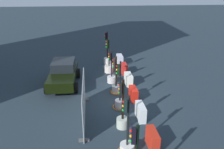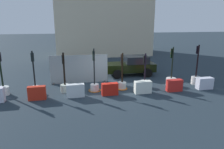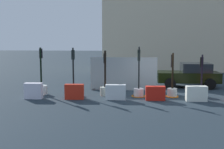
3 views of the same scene
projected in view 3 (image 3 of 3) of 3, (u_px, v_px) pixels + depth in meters
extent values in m
plane|color=#233039|center=(153.00, 96.00, 17.09)|extent=(120.00, 120.00, 0.00)
cylinder|color=silver|center=(42.00, 90.00, 17.62)|extent=(0.68, 0.68, 0.54)
cylinder|color=black|center=(41.00, 67.00, 17.45)|extent=(0.11, 0.11, 2.26)
cube|color=black|center=(41.00, 53.00, 17.48)|extent=(0.17, 0.16, 0.58)
sphere|color=red|center=(41.00, 50.00, 17.54)|extent=(0.10, 0.10, 0.10)
sphere|color=orange|center=(41.00, 53.00, 17.56)|extent=(0.10, 0.10, 0.10)
sphere|color=green|center=(41.00, 57.00, 17.59)|extent=(0.10, 0.10, 0.10)
cylinder|color=silver|center=(74.00, 91.00, 17.45)|extent=(0.62, 0.62, 0.47)
cylinder|color=black|center=(73.00, 68.00, 17.28)|extent=(0.10, 0.10, 2.33)
cube|color=black|center=(73.00, 55.00, 17.31)|extent=(0.18, 0.19, 0.56)
sphere|color=red|center=(73.00, 52.00, 17.38)|extent=(0.10, 0.10, 0.10)
sphere|color=orange|center=(73.00, 55.00, 17.40)|extent=(0.10, 0.10, 0.10)
sphere|color=green|center=(73.00, 58.00, 17.43)|extent=(0.10, 0.10, 0.10)
torus|color=orange|center=(74.00, 95.00, 17.48)|extent=(0.88, 0.88, 0.06)
cylinder|color=#AEB8A9|center=(105.00, 91.00, 17.25)|extent=(0.61, 0.61, 0.51)
cylinder|color=black|center=(105.00, 69.00, 17.09)|extent=(0.12, 0.12, 2.13)
cube|color=black|center=(105.00, 58.00, 17.13)|extent=(0.17, 0.15, 0.58)
sphere|color=red|center=(105.00, 55.00, 17.18)|extent=(0.09, 0.09, 0.09)
sphere|color=orange|center=(105.00, 58.00, 17.21)|extent=(0.09, 0.09, 0.09)
sphere|color=green|center=(105.00, 62.00, 17.23)|extent=(0.09, 0.09, 0.09)
cylinder|color=silver|center=(139.00, 93.00, 17.00)|extent=(0.57, 0.57, 0.47)
cylinder|color=black|center=(139.00, 68.00, 16.82)|extent=(0.08, 0.08, 2.40)
cube|color=black|center=(139.00, 55.00, 16.85)|extent=(0.16, 0.15, 0.63)
sphere|color=red|center=(139.00, 52.00, 16.91)|extent=(0.10, 0.10, 0.10)
sphere|color=orange|center=(139.00, 55.00, 16.93)|extent=(0.10, 0.10, 0.10)
sphere|color=green|center=(139.00, 59.00, 16.96)|extent=(0.10, 0.10, 0.10)
torus|color=orange|center=(139.00, 96.00, 17.03)|extent=(0.84, 0.84, 0.05)
cylinder|color=beige|center=(172.00, 93.00, 16.88)|extent=(0.57, 0.57, 0.50)
cylinder|color=black|center=(173.00, 71.00, 16.72)|extent=(0.11, 0.11, 2.03)
cube|color=black|center=(172.00, 61.00, 16.77)|extent=(0.17, 0.16, 0.72)
sphere|color=red|center=(172.00, 57.00, 16.82)|extent=(0.10, 0.10, 0.10)
sphere|color=orange|center=(172.00, 61.00, 16.85)|extent=(0.10, 0.10, 0.10)
sphere|color=green|center=(172.00, 65.00, 16.88)|extent=(0.10, 0.10, 0.10)
torus|color=orange|center=(172.00, 96.00, 16.90)|extent=(0.74, 0.74, 0.07)
cylinder|color=silver|center=(201.00, 93.00, 16.90)|extent=(0.65, 0.65, 0.47)
cylinder|color=black|center=(202.00, 72.00, 16.75)|extent=(0.09, 0.09, 1.96)
cube|color=black|center=(202.00, 62.00, 16.78)|extent=(0.19, 0.14, 0.56)
sphere|color=red|center=(201.00, 59.00, 16.84)|extent=(0.11, 0.11, 0.11)
sphere|color=orange|center=(201.00, 62.00, 16.86)|extent=(0.11, 0.11, 0.11)
sphere|color=green|center=(201.00, 65.00, 16.88)|extent=(0.11, 0.11, 0.11)
cube|color=silver|center=(33.00, 91.00, 16.41)|extent=(0.98, 0.47, 0.88)
cube|color=red|center=(74.00, 92.00, 16.25)|extent=(1.04, 0.40, 0.84)
cube|color=silver|center=(116.00, 92.00, 16.13)|extent=(1.11, 0.40, 0.83)
cube|color=red|center=(155.00, 93.00, 15.97)|extent=(1.05, 0.43, 0.77)
cube|color=white|center=(196.00, 94.00, 15.77)|extent=(1.11, 0.49, 0.81)
cube|color=black|center=(188.00, 77.00, 20.25)|extent=(4.19, 1.84, 0.69)
cube|color=black|center=(196.00, 68.00, 20.13)|extent=(1.97, 1.59, 0.61)
cylinder|color=black|center=(170.00, 84.00, 19.48)|extent=(0.72, 0.29, 0.72)
cylinder|color=black|center=(167.00, 80.00, 21.33)|extent=(0.72, 0.29, 0.72)
cylinder|color=black|center=(210.00, 84.00, 19.26)|extent=(0.72, 0.29, 0.72)
cylinder|color=black|center=(204.00, 80.00, 21.11)|extent=(0.72, 0.29, 0.72)
cube|color=#8F9B9E|center=(124.00, 74.00, 18.99)|extent=(4.29, 0.04, 2.13)
cube|color=#4C4C4C|center=(94.00, 89.00, 19.24)|extent=(0.16, 0.50, 0.10)
cube|color=#4C4C4C|center=(154.00, 90.00, 18.98)|extent=(0.16, 0.50, 0.10)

